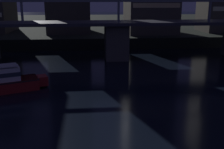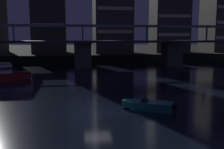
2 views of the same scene
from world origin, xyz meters
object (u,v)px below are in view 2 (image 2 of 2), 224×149
(tower_east_tall, at_px, (170,8))
(speedboat_near_center, at_px, (149,105))
(river_bridge, at_px, (82,49))
(tower_east_low, at_px, (221,15))
(speedboat_near_right, at_px, (182,72))

(tower_east_tall, height_order, speedboat_near_center, tower_east_tall)
(speedboat_near_center, bearing_deg, river_bridge, 98.15)
(tower_east_low, bearing_deg, speedboat_near_right, -129.26)
(tower_east_low, relative_size, speedboat_near_center, 4.59)
(river_bridge, xyz_separation_m, speedboat_near_center, (4.98, -34.75, -3.64))
(speedboat_near_center, bearing_deg, tower_east_tall, 67.62)
(speedboat_near_center, bearing_deg, speedboat_near_right, 59.64)
(tower_east_tall, xyz_separation_m, speedboat_near_right, (-8.86, -30.77, -14.94))
(tower_east_tall, bearing_deg, speedboat_near_right, -106.07)
(tower_east_low, distance_m, speedboat_near_right, 42.33)
(speedboat_near_right, bearing_deg, speedboat_near_center, -120.36)
(tower_east_low, xyz_separation_m, speedboat_near_center, (-38.34, -53.10, -12.88))
(speedboat_near_center, bearing_deg, tower_east_low, 54.17)
(tower_east_tall, bearing_deg, tower_east_low, 1.53)
(tower_east_tall, height_order, tower_east_low, tower_east_tall)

